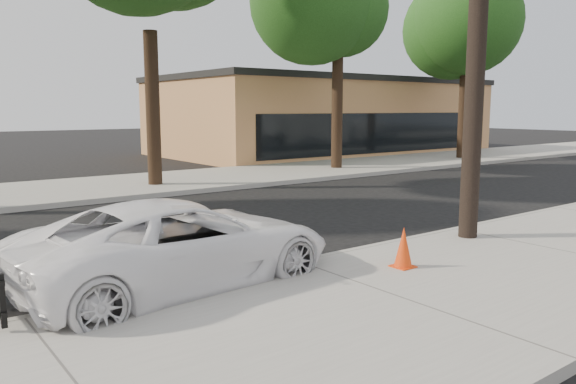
# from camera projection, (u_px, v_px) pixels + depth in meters

# --- Properties ---
(ground) EXTENTS (120.00, 120.00, 0.00)m
(ground) POSITION_uv_depth(u_px,v_px,m) (228.00, 245.00, 10.54)
(ground) COLOR black
(ground) RESTS_ON ground
(near_sidewalk) EXTENTS (90.00, 4.40, 0.15)m
(near_sidewalk) POSITION_uv_depth(u_px,v_px,m) (403.00, 304.00, 7.14)
(near_sidewalk) COLOR gray
(near_sidewalk) RESTS_ON ground
(far_sidewalk) EXTENTS (90.00, 5.00, 0.15)m
(far_sidewalk) POSITION_uv_depth(u_px,v_px,m) (85.00, 189.00, 17.24)
(far_sidewalk) COLOR gray
(far_sidewalk) RESTS_ON ground
(curb_near) EXTENTS (90.00, 0.12, 0.16)m
(curb_near) POSITION_uv_depth(u_px,v_px,m) (297.00, 265.00, 8.87)
(curb_near) COLOR #9E9B93
(curb_near) RESTS_ON ground
(building_main) EXTENTS (18.00, 10.00, 4.00)m
(building_main) POSITION_uv_depth(u_px,v_px,m) (323.00, 118.00, 32.41)
(building_main) COLOR tan
(building_main) RESTS_ON ground
(tree_d) EXTENTS (4.50, 4.35, 8.75)m
(tree_d) POSITION_uv_depth(u_px,v_px,m) (345.00, 10.00, 21.95)
(tree_d) COLOR black
(tree_d) RESTS_ON far_sidewalk
(tree_e) EXTENTS (4.80, 4.65, 9.25)m
(tree_e) POSITION_uv_depth(u_px,v_px,m) (473.00, 20.00, 26.51)
(tree_e) COLOR black
(tree_e) RESTS_ON far_sidewalk
(police_cruiser) EXTENTS (4.75, 2.47, 1.28)m
(police_cruiser) POSITION_uv_depth(u_px,v_px,m) (180.00, 244.00, 7.92)
(police_cruiser) COLOR white
(police_cruiser) RESTS_ON ground
(traffic_cone) EXTENTS (0.32, 0.32, 0.62)m
(traffic_cone) POSITION_uv_depth(u_px,v_px,m) (403.00, 248.00, 8.47)
(traffic_cone) COLOR #E73B0C
(traffic_cone) RESTS_ON near_sidewalk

